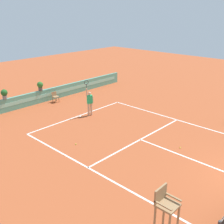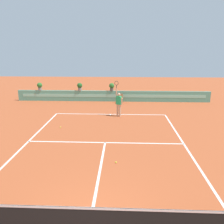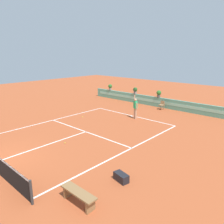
{
  "view_description": "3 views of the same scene",
  "coord_description": "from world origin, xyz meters",
  "px_view_note": "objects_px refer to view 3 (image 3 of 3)",
  "views": [
    {
      "loc": [
        -11.52,
        -2.08,
        7.11
      ],
      "look_at": [
        0.26,
        8.9,
        1.0
      ],
      "focal_mm": 43.59,
      "sensor_mm": 36.0,
      "label": 1
    },
    {
      "loc": [
        0.87,
        -4.93,
        4.78
      ],
      "look_at": [
        0.26,
        8.9,
        1.0
      ],
      "focal_mm": 37.12,
      "sensor_mm": 36.0,
      "label": 2
    },
    {
      "loc": [
        11.22,
        -3.1,
        5.39
      ],
      "look_at": [
        0.26,
        8.9,
        1.0
      ],
      "focal_mm": 35.03,
      "sensor_mm": 36.0,
      "label": 3
    }
  ],
  "objects_px": {
    "ball_kid_chair": "(162,105)",
    "bench_courtside": "(79,195)",
    "potted_plant_centre": "(159,93)",
    "tennis_ball_near_baseline": "(83,117)",
    "tennis_ball_mid_court": "(65,143)",
    "potted_plant_left": "(135,90)",
    "gear_bag": "(121,177)",
    "potted_plant_far_left": "(110,87)",
    "tennis_player": "(135,107)"
  },
  "relations": [
    {
      "from": "bench_courtside",
      "to": "tennis_ball_mid_court",
      "type": "distance_m",
      "value": 5.83
    },
    {
      "from": "bench_courtside",
      "to": "potted_plant_centre",
      "type": "bearing_deg",
      "value": 110.69
    },
    {
      "from": "bench_courtside",
      "to": "tennis_player",
      "type": "relative_size",
      "value": 0.62
    },
    {
      "from": "bench_courtside",
      "to": "potted_plant_left",
      "type": "distance_m",
      "value": 17.56
    },
    {
      "from": "tennis_ball_near_baseline",
      "to": "tennis_ball_mid_court",
      "type": "distance_m",
      "value": 5.76
    },
    {
      "from": "gear_bag",
      "to": "tennis_ball_mid_court",
      "type": "height_order",
      "value": "gear_bag"
    },
    {
      "from": "tennis_ball_near_baseline",
      "to": "potted_plant_centre",
      "type": "relative_size",
      "value": 0.09
    },
    {
      "from": "bench_courtside",
      "to": "potted_plant_left",
      "type": "xyz_separation_m",
      "value": [
        -8.73,
        15.2,
        1.04
      ]
    },
    {
      "from": "tennis_ball_mid_court",
      "to": "potted_plant_centre",
      "type": "relative_size",
      "value": 0.09
    },
    {
      "from": "potted_plant_centre",
      "to": "potted_plant_left",
      "type": "distance_m",
      "value": 2.99
    },
    {
      "from": "gear_bag",
      "to": "potted_plant_far_left",
      "type": "distance_m",
      "value": 18.25
    },
    {
      "from": "ball_kid_chair",
      "to": "potted_plant_centre",
      "type": "distance_m",
      "value": 1.45
    },
    {
      "from": "bench_courtside",
      "to": "potted_plant_left",
      "type": "bearing_deg",
      "value": 119.88
    },
    {
      "from": "tennis_player",
      "to": "potted_plant_left",
      "type": "relative_size",
      "value": 3.57
    },
    {
      "from": "tennis_player",
      "to": "potted_plant_centre",
      "type": "bearing_deg",
      "value": 98.38
    },
    {
      "from": "gear_bag",
      "to": "tennis_ball_mid_court",
      "type": "bearing_deg",
      "value": 171.3
    },
    {
      "from": "ball_kid_chair",
      "to": "tennis_player",
      "type": "bearing_deg",
      "value": -91.3
    },
    {
      "from": "tennis_player",
      "to": "tennis_ball_near_baseline",
      "type": "distance_m",
      "value": 4.64
    },
    {
      "from": "potted_plant_far_left",
      "to": "gear_bag",
      "type": "bearing_deg",
      "value": -45.63
    },
    {
      "from": "tennis_ball_near_baseline",
      "to": "ball_kid_chair",
      "type": "bearing_deg",
      "value": 62.1
    },
    {
      "from": "tennis_ball_near_baseline",
      "to": "potted_plant_left",
      "type": "xyz_separation_m",
      "value": [
        -0.12,
        7.74,
        1.38
      ]
    },
    {
      "from": "bench_courtside",
      "to": "potted_plant_centre",
      "type": "height_order",
      "value": "potted_plant_centre"
    },
    {
      "from": "potted_plant_centre",
      "to": "tennis_player",
      "type": "bearing_deg",
      "value": -81.62
    },
    {
      "from": "ball_kid_chair",
      "to": "tennis_player",
      "type": "height_order",
      "value": "tennis_player"
    },
    {
      "from": "potted_plant_far_left",
      "to": "tennis_player",
      "type": "bearing_deg",
      "value": -33.58
    },
    {
      "from": "ball_kid_chair",
      "to": "tennis_ball_near_baseline",
      "type": "relative_size",
      "value": 12.5
    },
    {
      "from": "bench_courtside",
      "to": "tennis_ball_near_baseline",
      "type": "relative_size",
      "value": 23.53
    },
    {
      "from": "potted_plant_centre",
      "to": "potted_plant_left",
      "type": "xyz_separation_m",
      "value": [
        -2.99,
        0.0,
        0.0
      ]
    },
    {
      "from": "gear_bag",
      "to": "potted_plant_left",
      "type": "bearing_deg",
      "value": 124.47
    },
    {
      "from": "tennis_player",
      "to": "tennis_ball_mid_court",
      "type": "height_order",
      "value": "tennis_player"
    },
    {
      "from": "gear_bag",
      "to": "tennis_player",
      "type": "height_order",
      "value": "tennis_player"
    },
    {
      "from": "tennis_ball_near_baseline",
      "to": "tennis_ball_mid_court",
      "type": "xyz_separation_m",
      "value": [
        3.62,
        -4.49,
        0.0
      ]
    },
    {
      "from": "ball_kid_chair",
      "to": "potted_plant_centre",
      "type": "height_order",
      "value": "potted_plant_centre"
    },
    {
      "from": "ball_kid_chair",
      "to": "bench_courtside",
      "type": "distance_m",
      "value": 15.28
    },
    {
      "from": "gear_bag",
      "to": "potted_plant_centre",
      "type": "bearing_deg",
      "value": 114.55
    },
    {
      "from": "gear_bag",
      "to": "potted_plant_left",
      "type": "xyz_separation_m",
      "value": [
        -8.94,
        13.02,
        1.23
      ]
    },
    {
      "from": "bench_courtside",
      "to": "potted_plant_left",
      "type": "relative_size",
      "value": 2.21
    },
    {
      "from": "tennis_player",
      "to": "potted_plant_far_left",
      "type": "xyz_separation_m",
      "value": [
        -7.52,
        5.0,
        0.36
      ]
    },
    {
      "from": "bench_courtside",
      "to": "tennis_ball_mid_court",
      "type": "relative_size",
      "value": 23.53
    },
    {
      "from": "tennis_ball_near_baseline",
      "to": "potted_plant_far_left",
      "type": "distance_m",
      "value": 8.78
    },
    {
      "from": "ball_kid_chair",
      "to": "tennis_ball_near_baseline",
      "type": "distance_m",
      "value": 7.94
    },
    {
      "from": "tennis_ball_near_baseline",
      "to": "potted_plant_far_left",
      "type": "height_order",
      "value": "potted_plant_far_left"
    },
    {
      "from": "potted_plant_far_left",
      "to": "potted_plant_left",
      "type": "bearing_deg",
      "value": 0.0
    },
    {
      "from": "potted_plant_left",
      "to": "potted_plant_centre",
      "type": "bearing_deg",
      "value": 0.0
    },
    {
      "from": "potted_plant_centre",
      "to": "potted_plant_far_left",
      "type": "bearing_deg",
      "value": 180.0
    },
    {
      "from": "tennis_ball_near_baseline",
      "to": "potted_plant_centre",
      "type": "distance_m",
      "value": 8.37
    },
    {
      "from": "bench_courtside",
      "to": "potted_plant_left",
      "type": "height_order",
      "value": "potted_plant_left"
    },
    {
      "from": "tennis_ball_mid_court",
      "to": "potted_plant_left",
      "type": "bearing_deg",
      "value": 106.99
    },
    {
      "from": "ball_kid_chair",
      "to": "potted_plant_left",
      "type": "distance_m",
      "value": 4.01
    },
    {
      "from": "gear_bag",
      "to": "potted_plant_far_left",
      "type": "xyz_separation_m",
      "value": [
        -12.73,
        13.02,
        1.23
      ]
    }
  ]
}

